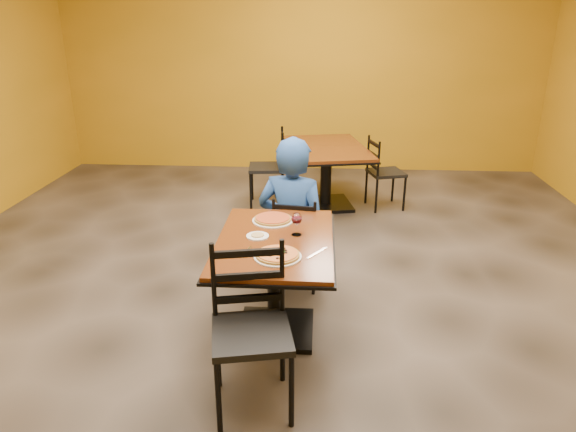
# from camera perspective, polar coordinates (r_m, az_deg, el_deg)

# --- Properties ---
(floor) EXTENTS (7.00, 8.00, 0.01)m
(floor) POSITION_cam_1_polar(r_m,az_deg,el_deg) (4.40, -0.77, -8.93)
(floor) COLOR black
(floor) RESTS_ON ground
(wall_back) EXTENTS (7.00, 0.01, 3.00)m
(wall_back) POSITION_cam_1_polar(r_m,az_deg,el_deg) (7.84, 1.50, 15.93)
(wall_back) COLOR #B98214
(wall_back) RESTS_ON ground
(table_main) EXTENTS (0.83, 1.23, 0.75)m
(table_main) POSITION_cam_1_polar(r_m,az_deg,el_deg) (3.70, -1.40, -5.33)
(table_main) COLOR #56270D
(table_main) RESTS_ON floor
(table_second) EXTENTS (1.17, 1.52, 0.75)m
(table_second) POSITION_cam_1_polar(r_m,az_deg,el_deg) (6.31, 4.22, 5.96)
(table_second) COLOR #56270D
(table_second) RESTS_ON floor
(chair_main_near) EXTENTS (0.53, 0.53, 0.99)m
(chair_main_near) POSITION_cam_1_polar(r_m,az_deg,el_deg) (3.06, -4.02, -12.88)
(chair_main_near) COLOR black
(chair_main_near) RESTS_ON floor
(chair_main_far) EXTENTS (0.42, 0.42, 0.83)m
(chair_main_far) POSITION_cam_1_polar(r_m,az_deg,el_deg) (4.45, 1.05, -2.62)
(chair_main_far) COLOR black
(chair_main_far) RESTS_ON floor
(chair_second_left) EXTENTS (0.46, 0.46, 0.94)m
(chair_second_left) POSITION_cam_1_polar(r_m,az_deg,el_deg) (6.37, -2.35, 5.29)
(chair_second_left) COLOR black
(chair_second_left) RESTS_ON floor
(chair_second_right) EXTENTS (0.48, 0.48, 0.87)m
(chair_second_right) POSITION_cam_1_polar(r_m,az_deg,el_deg) (6.40, 10.71, 4.65)
(chair_second_right) COLOR black
(chair_second_right) RESTS_ON floor
(diner) EXTENTS (0.72, 0.56, 1.28)m
(diner) POSITION_cam_1_polar(r_m,az_deg,el_deg) (4.49, 0.50, 0.74)
(diner) COLOR navy
(diner) RESTS_ON floor
(plate_main) EXTENTS (0.31, 0.31, 0.01)m
(plate_main) POSITION_cam_1_polar(r_m,az_deg,el_deg) (3.36, -1.14, -4.48)
(plate_main) COLOR white
(plate_main) RESTS_ON table_main
(pizza_main) EXTENTS (0.28, 0.28, 0.02)m
(pizza_main) POSITION_cam_1_polar(r_m,az_deg,el_deg) (3.35, -1.14, -4.23)
(pizza_main) COLOR #96120A
(pizza_main) RESTS_ON plate_main
(plate_far) EXTENTS (0.31, 0.31, 0.01)m
(plate_far) POSITION_cam_1_polar(r_m,az_deg,el_deg) (3.94, -1.68, -0.50)
(plate_far) COLOR white
(plate_far) RESTS_ON table_main
(pizza_far) EXTENTS (0.28, 0.28, 0.02)m
(pizza_far) POSITION_cam_1_polar(r_m,az_deg,el_deg) (3.93, -1.69, -0.28)
(pizza_far) COLOR #BA6823
(pizza_far) RESTS_ON plate_far
(side_plate) EXTENTS (0.16, 0.16, 0.01)m
(side_plate) POSITION_cam_1_polar(r_m,az_deg,el_deg) (3.67, -3.35, -2.21)
(side_plate) COLOR white
(side_plate) RESTS_ON table_main
(dip) EXTENTS (0.09, 0.09, 0.01)m
(dip) POSITION_cam_1_polar(r_m,az_deg,el_deg) (3.66, -3.36, -2.08)
(dip) COLOR tan
(dip) RESTS_ON side_plate
(wine_glass) EXTENTS (0.08, 0.08, 0.18)m
(wine_glass) POSITION_cam_1_polar(r_m,az_deg,el_deg) (3.66, 0.94, -0.79)
(wine_glass) COLOR white
(wine_glass) RESTS_ON table_main
(fork) EXTENTS (0.05, 0.19, 0.00)m
(fork) POSITION_cam_1_polar(r_m,az_deg,el_deg) (3.43, -4.60, -3.99)
(fork) COLOR silver
(fork) RESTS_ON table_main
(knife) EXTENTS (0.13, 0.18, 0.00)m
(knife) POSITION_cam_1_polar(r_m,az_deg,el_deg) (3.42, 3.22, -4.06)
(knife) COLOR silver
(knife) RESTS_ON table_main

